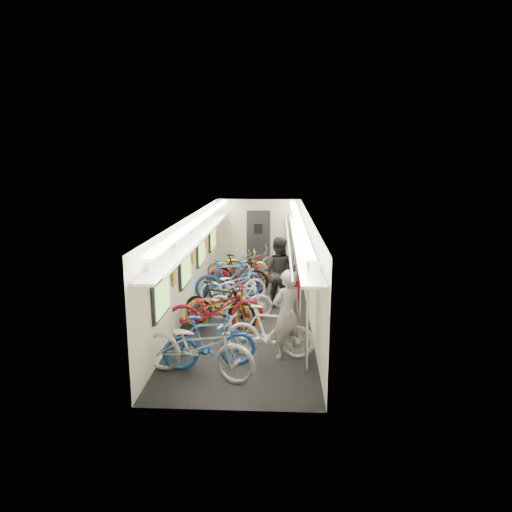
# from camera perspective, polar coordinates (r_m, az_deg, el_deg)

# --- Properties ---
(train_car_shell) EXTENTS (10.00, 10.00, 10.00)m
(train_car_shell) POSITION_cam_1_polar(r_m,az_deg,el_deg) (12.26, -2.30, 2.00)
(train_car_shell) COLOR black
(train_car_shell) RESTS_ON ground
(bicycle_0) EXTENTS (2.29, 1.38, 1.14)m
(bicycle_0) POSITION_cam_1_polar(r_m,az_deg,el_deg) (8.17, -7.28, -11.15)
(bicycle_0) COLOR #9D9EA1
(bicycle_0) RESTS_ON ground
(bicycle_1) EXTENTS (1.78, 0.88, 1.03)m
(bicycle_1) POSITION_cam_1_polar(r_m,az_deg,el_deg) (8.48, -5.85, -10.63)
(bicycle_1) COLOR #1B4BA3
(bicycle_1) RESTS_ON ground
(bicycle_2) EXTENTS (2.30, 1.40, 1.14)m
(bicycle_2) POSITION_cam_1_polar(r_m,az_deg,el_deg) (10.06, -5.15, -6.61)
(bicycle_2) COLOR maroon
(bicycle_2) RESTS_ON ground
(bicycle_3) EXTENTS (1.88, 1.09, 1.09)m
(bicycle_3) POSITION_cam_1_polar(r_m,az_deg,el_deg) (10.41, -4.57, -6.13)
(bicycle_3) COLOR black
(bicycle_3) RESTS_ON ground
(bicycle_4) EXTENTS (1.92, 1.02, 0.96)m
(bicycle_4) POSITION_cam_1_polar(r_m,az_deg,el_deg) (10.35, -4.28, -6.59)
(bicycle_4) COLOR #BF9812
(bicycle_4) RESTS_ON ground
(bicycle_5) EXTENTS (1.61, 0.63, 0.94)m
(bicycle_5) POSITION_cam_1_polar(r_m,az_deg,el_deg) (10.97, -2.00, -5.55)
(bicycle_5) COLOR silver
(bicycle_5) RESTS_ON ground
(bicycle_6) EXTENTS (1.91, 1.15, 0.95)m
(bicycle_6) POSITION_cam_1_polar(r_m,az_deg,el_deg) (12.30, -2.87, -3.61)
(bicycle_6) COLOR silver
(bicycle_6) RESTS_ON ground
(bicycle_7) EXTENTS (1.96, 1.14, 1.14)m
(bicycle_7) POSITION_cam_1_polar(r_m,az_deg,el_deg) (12.52, -3.40, -2.90)
(bicycle_7) COLOR #184693
(bicycle_7) RESTS_ON ground
(bicycle_8) EXTENTS (2.13, 1.36, 1.05)m
(bicycle_8) POSITION_cam_1_polar(r_m,az_deg,el_deg) (13.47, -2.08, -2.01)
(bicycle_8) COLOR maroon
(bicycle_8) RESTS_ON ground
(bicycle_9) EXTENTS (1.87, 1.01, 1.08)m
(bicycle_9) POSITION_cam_1_polar(r_m,az_deg,el_deg) (13.26, -2.10, -2.16)
(bicycle_9) COLOR black
(bicycle_9) RESTS_ON ground
(bicycle_10) EXTENTS (1.90, 0.88, 0.96)m
(bicycle_10) POSITION_cam_1_polar(r_m,az_deg,el_deg) (14.49, -2.09, -1.20)
(bicycle_10) COLOR #F5F517
(bicycle_10) RESTS_ON ground
(bicycle_11) EXTENTS (1.77, 0.66, 1.04)m
(bicycle_11) POSITION_cam_1_polar(r_m,az_deg,el_deg) (8.91, 1.76, -9.39)
(bicycle_11) COLOR white
(bicycle_11) RESTS_ON ground
(bicycle_12) EXTENTS (1.86, 0.91, 0.93)m
(bicycle_12) POSITION_cam_1_polar(r_m,az_deg,el_deg) (14.49, -2.66, -1.26)
(bicycle_12) COLOR #5E5F63
(bicycle_12) RESTS_ON ground
(bicycle_14) EXTENTS (1.94, 0.91, 0.98)m
(bicycle_14) POSITION_cam_1_polar(r_m,az_deg,el_deg) (15.10, -0.59, -0.62)
(bicycle_14) COLOR slate
(bicycle_14) RESTS_ON ground
(passenger_near) EXTENTS (0.76, 0.70, 1.75)m
(passenger_near) POSITION_cam_1_polar(r_m,az_deg,el_deg) (8.77, 3.87, -7.31)
(passenger_near) COLOR gray
(passenger_near) RESTS_ON ground
(passenger_mid) EXTENTS (1.08, 0.95, 1.85)m
(passenger_mid) POSITION_cam_1_polar(r_m,az_deg,el_deg) (11.79, 2.81, -2.02)
(passenger_mid) COLOR black
(passenger_mid) RESTS_ON ground
(backpack) EXTENTS (0.28, 0.18, 0.38)m
(backpack) POSITION_cam_1_polar(r_m,az_deg,el_deg) (8.96, 4.59, -4.19)
(backpack) COLOR maroon
(backpack) RESTS_ON passenger_near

